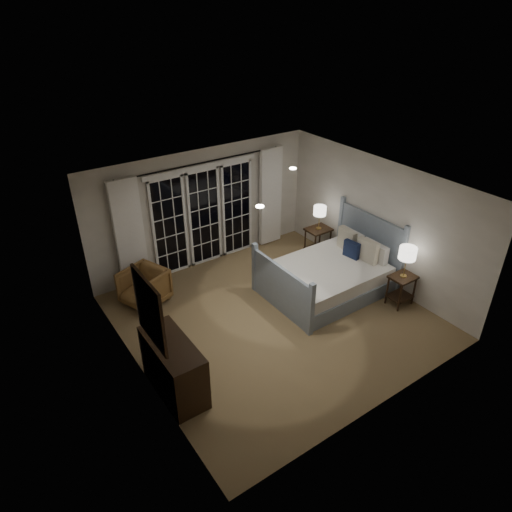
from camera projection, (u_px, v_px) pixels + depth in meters
floor at (274, 317)px, 8.30m from camera, size 5.00×5.00×0.00m
ceiling at (277, 188)px, 7.05m from camera, size 5.00×5.00×0.00m
wall_left at (134, 309)px, 6.45m from camera, size 0.02×5.00×2.50m
wall_right at (378, 221)px, 8.91m from camera, size 0.02×5.00×2.50m
wall_back at (203, 208)px, 9.46m from camera, size 5.00×0.02×2.50m
wall_front at (391, 338)px, 5.90m from camera, size 5.00×0.02×2.50m
french_doors at (204, 216)px, 9.51m from camera, size 2.50×0.04×2.20m
curtain_rod at (203, 163)px, 8.89m from camera, size 3.50×0.03×0.03m
curtain_left at (130, 235)px, 8.61m from camera, size 0.55×0.10×2.25m
curtain_right at (270, 197)px, 10.23m from camera, size 0.55×0.10×2.25m
downlight_a at (293, 168)px, 7.88m from camera, size 0.12×0.12×0.01m
downlight_b at (260, 206)px, 6.48m from camera, size 0.12×0.12×0.01m
bed at (329, 275)px, 8.90m from camera, size 2.30×1.66×1.35m
nightstand_left at (401, 286)px, 8.47m from camera, size 0.47×0.38×0.61m
nightstand_right at (318, 238)px, 10.02m from camera, size 0.52×0.42×0.68m
lamp_left at (408, 253)px, 8.12m from camera, size 0.31×0.31×0.60m
lamp_right at (320, 211)px, 9.70m from camera, size 0.27×0.27×0.53m
armchair at (144, 287)px, 8.54m from camera, size 0.98×0.96×0.69m
dresser at (174, 367)px, 6.58m from camera, size 0.53×1.24×0.88m
mirror at (149, 311)px, 5.91m from camera, size 0.05×0.85×1.00m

